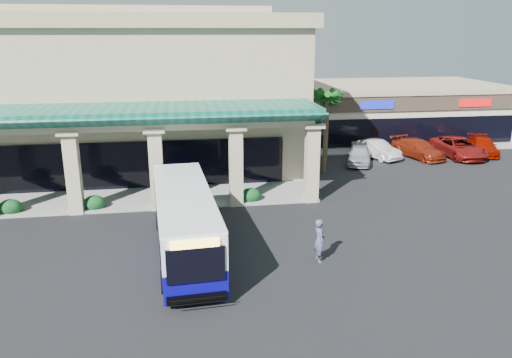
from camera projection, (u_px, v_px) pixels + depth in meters
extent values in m
plane|color=black|center=(218.00, 242.00, 24.22)|extent=(110.00, 110.00, 0.00)
imported|color=#485070|center=(319.00, 240.00, 21.96)|extent=(0.53, 0.76, 1.98)
imported|color=#B2B4BF|center=(360.00, 155.00, 38.14)|extent=(3.10, 4.47, 1.41)
imported|color=silver|center=(376.00, 149.00, 39.95)|extent=(3.10, 4.59, 1.43)
imported|color=maroon|center=(418.00, 149.00, 40.11)|extent=(3.46, 5.38, 1.45)
imported|color=maroon|center=(458.00, 147.00, 40.29)|extent=(2.74, 5.70, 1.57)
imported|color=#9C1000|center=(483.00, 146.00, 41.25)|extent=(3.30, 5.03, 1.35)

